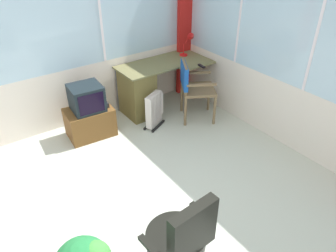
{
  "coord_description": "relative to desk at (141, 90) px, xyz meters",
  "views": [
    {
      "loc": [
        -1.15,
        -1.94,
        2.64
      ],
      "look_at": [
        0.63,
        0.53,
        0.69
      ],
      "focal_mm": 34.5,
      "sensor_mm": 36.0,
      "label": 1
    }
  ],
  "objects": [
    {
      "name": "desk_lamp",
      "position": [
        0.96,
        0.0,
        0.59
      ],
      "size": [
        0.23,
        0.2,
        0.37
      ],
      "color": "red",
      "rests_on": "desk"
    },
    {
      "name": "desk",
      "position": [
        0.0,
        0.0,
        0.0
      ],
      "size": [
        1.43,
        0.78,
        0.76
      ],
      "color": "olive",
      "rests_on": "ground"
    },
    {
      "name": "wooden_armchair",
      "position": [
        0.53,
        -0.58,
        0.18
      ],
      "size": [
        0.66,
        0.66,
        0.91
      ],
      "color": "olive",
      "rests_on": "ground"
    },
    {
      "name": "tv_on_stand",
      "position": [
        -0.92,
        -0.12,
        -0.07
      ],
      "size": [
        0.67,
        0.49,
        0.78
      ],
      "color": "brown",
      "rests_on": "ground"
    },
    {
      "name": "tv_remote",
      "position": [
        0.8,
        -0.49,
        0.36
      ],
      "size": [
        0.06,
        0.15,
        0.02
      ],
      "primitive_type": "cube",
      "rotation": [
        0.0,
        0.0,
        -0.13
      ],
      "color": "black",
      "rests_on": "desk"
    },
    {
      "name": "ground",
      "position": [
        -1.15,
        -1.99,
        -0.44
      ],
      "size": [
        5.6,
        5.64,
        0.06
      ],
      "primitive_type": "cube",
      "color": "beige"
    },
    {
      "name": "east_window_panel",
      "position": [
        1.18,
        -1.99,
        0.95
      ],
      "size": [
        0.07,
        4.64,
        2.72
      ],
      "color": "silver",
      "rests_on": "ground"
    },
    {
      "name": "curtain_corner",
      "position": [
        1.05,
        0.23,
        0.9
      ],
      "size": [
        0.29,
        0.07,
        2.62
      ],
      "primitive_type": "cube",
      "rotation": [
        0.0,
        0.0,
        0.0
      ],
      "color": "red",
      "rests_on": "ground"
    },
    {
      "name": "office_chair",
      "position": [
        -1.24,
        -2.64,
        0.12
      ],
      "size": [
        0.6,
        0.58,
        0.94
      ],
      "color": "#B7B7BF",
      "rests_on": "ground"
    },
    {
      "name": "north_window_panel",
      "position": [
        -1.15,
        0.36,
        0.94
      ],
      "size": [
        4.6,
        0.07,
        2.72
      ],
      "color": "silver",
      "rests_on": "ground"
    },
    {
      "name": "space_heater",
      "position": [
        -0.03,
        -0.44,
        -0.14
      ],
      "size": [
        0.41,
        0.31,
        0.53
      ],
      "color": "silver",
      "rests_on": "ground"
    }
  ]
}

